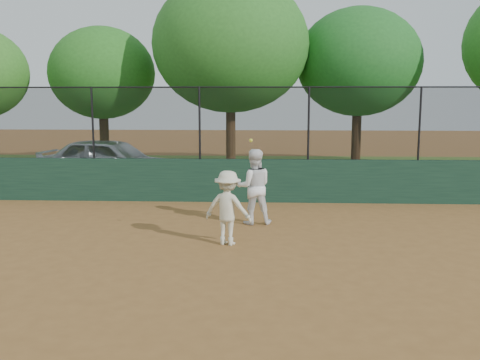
{
  "coord_description": "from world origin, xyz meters",
  "views": [
    {
      "loc": [
        1.32,
        -8.75,
        2.88
      ],
      "look_at": [
        0.8,
        2.2,
        1.2
      ],
      "focal_mm": 40.0,
      "sensor_mm": 36.0,
      "label": 1
    }
  ],
  "objects_px": {
    "player_second": "(254,187)",
    "tree_3": "(359,62)",
    "tree_1": "(102,73)",
    "tree_2": "(231,45)",
    "parked_car": "(110,162)",
    "player_main": "(228,208)"
  },
  "relations": [
    {
      "from": "tree_2",
      "to": "tree_3",
      "type": "relative_size",
      "value": 1.16
    },
    {
      "from": "player_second",
      "to": "parked_car",
      "type": "bearing_deg",
      "value": -53.33
    },
    {
      "from": "parked_car",
      "to": "player_second",
      "type": "bearing_deg",
      "value": -125.57
    },
    {
      "from": "parked_car",
      "to": "tree_3",
      "type": "height_order",
      "value": "tree_3"
    },
    {
      "from": "parked_car",
      "to": "player_main",
      "type": "distance_m",
      "value": 8.02
    },
    {
      "from": "player_main",
      "to": "tree_1",
      "type": "height_order",
      "value": "tree_1"
    },
    {
      "from": "tree_1",
      "to": "tree_2",
      "type": "bearing_deg",
      "value": -12.13
    },
    {
      "from": "player_main",
      "to": "tree_3",
      "type": "xyz_separation_m",
      "value": [
        4.22,
        10.4,
        3.48
      ]
    },
    {
      "from": "tree_2",
      "to": "tree_1",
      "type": "bearing_deg",
      "value": 167.87
    },
    {
      "from": "parked_car",
      "to": "tree_1",
      "type": "bearing_deg",
      "value": 29.84
    },
    {
      "from": "player_main",
      "to": "tree_1",
      "type": "bearing_deg",
      "value": 118.24
    },
    {
      "from": "player_second",
      "to": "tree_3",
      "type": "xyz_separation_m",
      "value": [
        3.75,
        8.61,
        3.35
      ]
    },
    {
      "from": "tree_1",
      "to": "tree_2",
      "type": "distance_m",
      "value": 5.26
    },
    {
      "from": "tree_1",
      "to": "parked_car",
      "type": "bearing_deg",
      "value": -70.65
    },
    {
      "from": "player_main",
      "to": "tree_1",
      "type": "relative_size",
      "value": 0.38
    },
    {
      "from": "parked_car",
      "to": "tree_1",
      "type": "relative_size",
      "value": 0.85
    },
    {
      "from": "player_main",
      "to": "tree_3",
      "type": "bearing_deg",
      "value": 67.93
    },
    {
      "from": "tree_1",
      "to": "tree_3",
      "type": "bearing_deg",
      "value": -0.22
    },
    {
      "from": "tree_2",
      "to": "player_second",
      "type": "bearing_deg",
      "value": -82.34
    },
    {
      "from": "tree_1",
      "to": "tree_3",
      "type": "distance_m",
      "value": 9.83
    },
    {
      "from": "player_second",
      "to": "tree_2",
      "type": "height_order",
      "value": "tree_2"
    },
    {
      "from": "parked_car",
      "to": "tree_2",
      "type": "distance_m",
      "value": 6.06
    }
  ]
}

